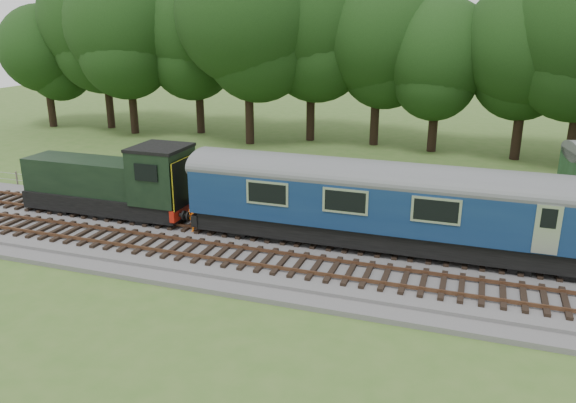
% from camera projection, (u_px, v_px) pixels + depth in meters
% --- Properties ---
extents(ground, '(120.00, 120.00, 0.00)m').
position_uv_depth(ground, '(265.00, 252.00, 24.79)').
color(ground, '#406425').
rests_on(ground, ground).
extents(ballast, '(70.00, 7.00, 0.35)m').
position_uv_depth(ballast, '(265.00, 249.00, 24.73)').
color(ballast, '#4C4C4F').
rests_on(ballast, ground).
extents(track_north, '(67.20, 2.40, 0.21)m').
position_uv_depth(track_north, '(276.00, 233.00, 25.92)').
color(track_north, black).
rests_on(track_north, ballast).
extents(track_south, '(67.20, 2.40, 0.21)m').
position_uv_depth(track_south, '(251.00, 258.00, 23.22)').
color(track_south, black).
rests_on(track_south, ballast).
extents(fence, '(64.00, 0.12, 1.00)m').
position_uv_depth(fence, '(297.00, 220.00, 28.83)').
color(fence, '#6B6054').
rests_on(fence, ground).
extents(tree_line, '(70.00, 8.00, 18.00)m').
position_uv_depth(tree_line, '(365.00, 149.00, 44.57)').
color(tree_line, black).
rests_on(tree_line, ground).
extents(dmu_railcar, '(18.05, 2.86, 3.88)m').
position_uv_depth(dmu_railcar, '(395.00, 199.00, 23.58)').
color(dmu_railcar, black).
rests_on(dmu_railcar, ground).
extents(shunter_loco, '(8.91, 2.60, 3.38)m').
position_uv_depth(shunter_loco, '(115.00, 184.00, 28.08)').
color(shunter_loco, black).
rests_on(shunter_loco, ground).
extents(worker, '(0.80, 0.62, 1.95)m').
position_uv_depth(worker, '(196.00, 212.00, 25.98)').
color(worker, orange).
rests_on(worker, ballast).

